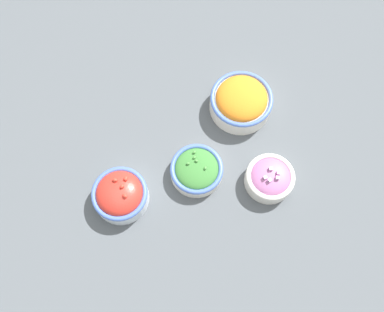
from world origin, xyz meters
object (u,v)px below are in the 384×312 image
at_px(bowl_cherry_tomatoes, 120,195).
at_px(bowl_red_onion, 270,178).
at_px(bowl_carrots, 241,101).
at_px(bowl_broccoli, 197,170).

distance_m(bowl_cherry_tomatoes, bowl_red_onion, 0.36).
bearing_deg(bowl_red_onion, bowl_cherry_tomatoes, -20.34).
bearing_deg(bowl_red_onion, bowl_carrots, -100.32).
bearing_deg(bowl_broccoli, bowl_red_onion, 145.71).
relative_size(bowl_red_onion, bowl_broccoli, 0.91).
bearing_deg(bowl_broccoli, bowl_cherry_tomatoes, -7.48).
bearing_deg(bowl_cherry_tomatoes, bowl_red_onion, 159.66).
bearing_deg(bowl_broccoli, bowl_carrots, -149.41).
relative_size(bowl_red_onion, bowl_carrots, 0.74).
bearing_deg(bowl_carrots, bowl_red_onion, 79.68).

